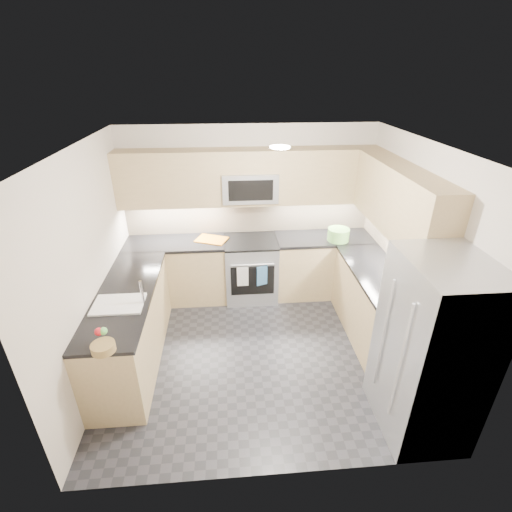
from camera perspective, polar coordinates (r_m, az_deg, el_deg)
name	(u,v)px	position (r m, az deg, el deg)	size (l,w,h in m)	color
floor	(258,350)	(4.80, 0.35, -14.26)	(3.60, 3.20, 0.00)	black
ceiling	(259,146)	(3.67, 0.47, 16.53)	(3.60, 3.20, 0.02)	beige
wall_back	(249,212)	(5.54, -1.07, 6.81)	(3.60, 0.02, 2.50)	beige
wall_front	(278,367)	(2.79, 3.44, -16.62)	(3.60, 0.02, 2.50)	beige
wall_left	(91,269)	(4.33, -24.07, -1.82)	(0.02, 3.20, 2.50)	beige
wall_right	(416,256)	(4.59, 23.38, -0.03)	(0.02, 3.20, 2.50)	beige
base_cab_back_left	(178,272)	(5.65, -11.91, -2.36)	(1.42, 0.60, 0.90)	tan
base_cab_back_right	(322,266)	(5.77, 10.06, -1.50)	(1.42, 0.60, 0.90)	tan
base_cab_right	(375,308)	(4.97, 17.86, -7.60)	(0.60, 1.70, 0.90)	tan
base_cab_peninsula	(131,327)	(4.66, -18.67, -10.37)	(0.60, 2.00, 0.90)	tan
countertop_back_left	(175,243)	(5.44, -12.37, 1.96)	(1.42, 0.63, 0.04)	black
countertop_back_right	(324,238)	(5.57, 10.45, 2.76)	(1.42, 0.63, 0.04)	black
countertop_right	(381,276)	(4.73, 18.65, -2.90)	(0.63, 1.70, 0.04)	black
countertop_peninsula	(125,294)	(4.40, -19.57, -5.48)	(0.63, 2.00, 0.04)	black
upper_cab_back	(250,177)	(5.20, -1.00, 12.09)	(3.60, 0.35, 0.75)	tan
upper_cab_right	(400,201)	(4.53, 21.23, 7.96)	(0.35, 1.95, 0.75)	tan
backsplash_back	(249,215)	(5.56, -1.06, 6.26)	(3.60, 0.01, 0.51)	tan
backsplash_right	(398,244)	(4.97, 21.00, 1.76)	(0.01, 2.30, 0.51)	tan
gas_range	(251,269)	(5.58, -0.78, -2.04)	(0.76, 0.65, 0.91)	#A3A6AB
range_cooktop	(251,241)	(5.37, -0.81, 2.25)	(0.76, 0.65, 0.03)	black
oven_door_glass	(253,281)	(5.30, -0.53, -3.82)	(0.62, 0.02, 0.45)	black
oven_handle	(253,265)	(5.15, -0.53, -1.35)	(0.02, 0.02, 0.60)	#B2B5BA
microwave	(250,186)	(5.21, -0.97, 10.69)	(0.76, 0.40, 0.40)	#9D9FA5
microwave_door	(251,191)	(5.02, -0.81, 10.03)	(0.60, 0.01, 0.28)	black
refrigerator	(430,350)	(3.78, 25.22, -13.00)	(0.70, 0.90, 1.80)	#9D9FA5
fridge_handle_left	(400,363)	(3.47, 21.27, -15.06)	(0.02, 0.02, 1.20)	#B2B5BA
fridge_handle_right	(383,335)	(3.71, 19.01, -11.46)	(0.02, 0.02, 1.20)	#B2B5BA
sink_basin	(120,310)	(4.22, -20.24, -7.75)	(0.52, 0.38, 0.16)	white
faucet	(142,293)	(4.05, -17.13, -5.41)	(0.03, 0.03, 0.28)	silver
utensil_bowl	(338,235)	(5.45, 12.55, 3.24)	(0.31, 0.31, 0.18)	#66AC49
cutting_board	(212,239)	(5.40, -6.85, 2.54)	(0.43, 0.30, 0.01)	#C36E12
fruit_basket	(103,347)	(3.61, -22.45, -12.88)	(0.21, 0.21, 0.08)	#9B7D48
fruit_apple	(99,332)	(3.67, -23.05, -10.67)	(0.07, 0.07, 0.07)	red
fruit_pear	(103,331)	(3.66, -22.42, -10.63)	(0.07, 0.07, 0.07)	#60C153
dish_towel_check	(243,276)	(5.21, -2.06, -3.16)	(0.16, 0.01, 0.30)	silver
dish_towel_blue	(262,276)	(5.22, 0.93, -3.04)	(0.16, 0.01, 0.30)	#315C87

